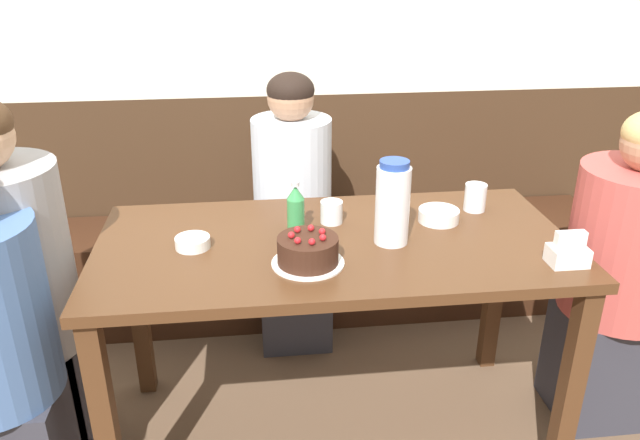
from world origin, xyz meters
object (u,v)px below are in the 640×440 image
object	(u,v)px
bowl_soup_white	(193,242)
glass_tumbler_short	(331,212)
napkin_holder	(568,252)
glass_water_tall	(475,197)
person_teal_shirt	(293,222)
soju_bottle	(296,209)
bench_seat	(309,267)
person_dark_striped	(622,275)
water_pitcher	(393,203)
bowl_rice_small	(439,215)
birthday_cake	(308,251)
person_pale_blue_shirt	(12,294)

from	to	relation	value
bowl_soup_white	glass_tumbler_short	world-z (taller)	glass_tumbler_short
napkin_holder	glass_water_tall	bearing A→B (deg)	107.25
person_teal_shirt	soju_bottle	bearing A→B (deg)	-3.02
bench_seat	person_dark_striped	bearing A→B (deg)	-39.65
water_pitcher	person_dark_striped	size ratio (longest dim) A/B	0.23
napkin_holder	bowl_soup_white	world-z (taller)	napkin_holder
napkin_holder	water_pitcher	bearing A→B (deg)	156.68
bowl_rice_small	person_teal_shirt	distance (m)	0.73
birthday_cake	bowl_soup_white	distance (m)	0.38
napkin_holder	person_dark_striped	size ratio (longest dim) A/B	0.09
soju_bottle	napkin_holder	bearing A→B (deg)	-22.27
bowl_soup_white	person_dark_striped	bearing A→B (deg)	-0.47
bowl_rice_small	person_teal_shirt	bearing A→B (deg)	131.27
bench_seat	glass_tumbler_short	world-z (taller)	glass_tumbler_short
birthday_cake	person_pale_blue_shirt	size ratio (longest dim) A/B	0.17
bowl_rice_small	glass_water_tall	world-z (taller)	glass_water_tall
bowl_soup_white	glass_water_tall	xyz separation A→B (m)	(0.97, 0.18, 0.03)
bowl_soup_white	bowl_rice_small	world-z (taller)	bowl_rice_small
person_teal_shirt	glass_water_tall	bearing A→B (deg)	54.13
glass_tumbler_short	person_pale_blue_shirt	xyz separation A→B (m)	(-1.02, -0.12, -0.17)
soju_bottle	person_dark_striped	distance (m)	1.16
glass_water_tall	person_dark_striped	distance (m)	0.57
glass_water_tall	person_dark_striped	bearing A→B (deg)	-21.67
birthday_cake	glass_water_tall	xyz separation A→B (m)	(0.62, 0.33, 0.01)
birthday_cake	person_pale_blue_shirt	xyz separation A→B (m)	(-0.91, 0.16, -0.18)
water_pitcher	soju_bottle	distance (m)	0.32
bowl_soup_white	napkin_holder	bearing A→B (deg)	-12.47
bench_seat	birthday_cake	world-z (taller)	birthday_cake
birthday_cake	person_teal_shirt	xyz separation A→B (m)	(0.01, 0.78, -0.25)
glass_tumbler_short	person_dark_striped	xyz separation A→B (m)	(1.00, -0.15, -0.23)
water_pitcher	bench_seat	bearing A→B (deg)	101.56
person_pale_blue_shirt	person_dark_striped	distance (m)	2.02
napkin_holder	glass_tumbler_short	distance (m)	0.75
bench_seat	bowl_soup_white	world-z (taller)	bowl_soup_white
soju_bottle	napkin_holder	size ratio (longest dim) A/B	1.59
glass_water_tall	napkin_holder	bearing A→B (deg)	-72.75
person_teal_shirt	person_dark_striped	size ratio (longest dim) A/B	1.02
birthday_cake	soju_bottle	world-z (taller)	soju_bottle
bowl_rice_small	glass_tumbler_short	size ratio (longest dim) A/B	1.82
water_pitcher	bowl_soup_white	size ratio (longest dim) A/B	2.49
soju_bottle	person_dark_striped	world-z (taller)	person_dark_striped
birthday_cake	bowl_rice_small	bearing A→B (deg)	28.42
birthday_cake	person_dark_striped	bearing A→B (deg)	7.26
soju_bottle	bowl_soup_white	world-z (taller)	soju_bottle
birthday_cake	person_pale_blue_shirt	world-z (taller)	person_pale_blue_shirt
glass_tumbler_short	person_teal_shirt	xyz separation A→B (m)	(-0.10, 0.49, -0.25)
bowl_soup_white	person_pale_blue_shirt	xyz separation A→B (m)	(-0.57, 0.01, -0.15)
glass_tumbler_short	person_teal_shirt	size ratio (longest dim) A/B	0.06
bowl_soup_white	bowl_rice_small	bearing A→B (deg)	7.10
water_pitcher	person_dark_striped	distance (m)	0.89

